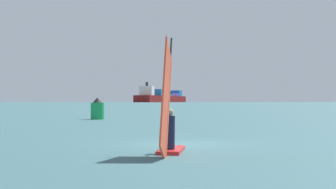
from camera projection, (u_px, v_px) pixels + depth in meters
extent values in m
plane|color=#386066|center=(181.00, 144.00, 19.26)|extent=(4000.00, 4000.00, 0.00)
cube|color=red|center=(171.00, 150.00, 16.31)|extent=(1.10, 2.37, 0.12)
cylinder|color=black|center=(168.00, 93.00, 15.54)|extent=(0.36, 1.83, 3.68)
cube|color=#E54C2D|center=(166.00, 100.00, 14.90)|extent=(0.53, 2.90, 3.87)
cylinder|color=black|center=(169.00, 114.00, 15.67)|extent=(0.29, 1.50, 0.04)
cylinder|color=#191E38|center=(170.00, 133.00, 15.97)|extent=(0.38, 0.47, 1.10)
sphere|color=tan|center=(170.00, 112.00, 15.98)|extent=(0.22, 0.22, 0.22)
cube|color=maroon|center=(162.00, 99.00, 833.70)|extent=(94.20, 188.86, 10.78)
cube|color=silver|center=(147.00, 91.00, 764.55)|extent=(23.91, 19.39, 14.58)
cylinder|color=black|center=(147.00, 84.00, 764.69)|extent=(4.00, 4.00, 6.00)
cube|color=#1E66AD|center=(156.00, 92.00, 804.29)|extent=(28.57, 25.26, 10.40)
cube|color=#1E66AD|center=(160.00, 93.00, 823.15)|extent=(28.57, 25.26, 10.40)
cube|color=#2D8C47|center=(164.00, 95.00, 841.95)|extent=(28.57, 25.26, 2.60)
cube|color=#59388C|center=(168.00, 95.00, 860.82)|extent=(28.57, 25.26, 5.20)
cube|color=#59388C|center=(171.00, 95.00, 879.67)|extent=(28.57, 25.26, 5.20)
cube|color=#1E66AD|center=(175.00, 93.00, 898.56)|extent=(28.57, 25.26, 10.40)
cube|color=#60665B|center=(107.00, 95.00, 1602.26)|extent=(1114.11, 520.58, 41.90)
cylinder|color=#19994C|center=(97.00, 111.00, 45.40)|extent=(1.25, 1.25, 1.54)
cone|color=black|center=(97.00, 100.00, 45.42)|extent=(0.87, 0.87, 0.50)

